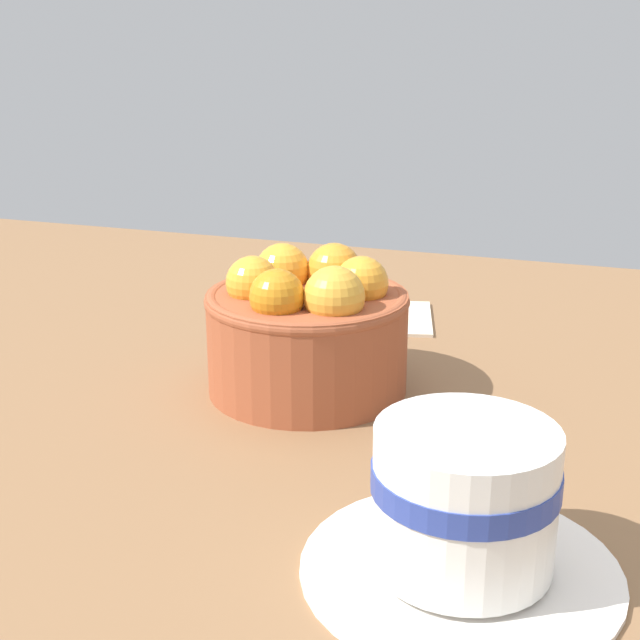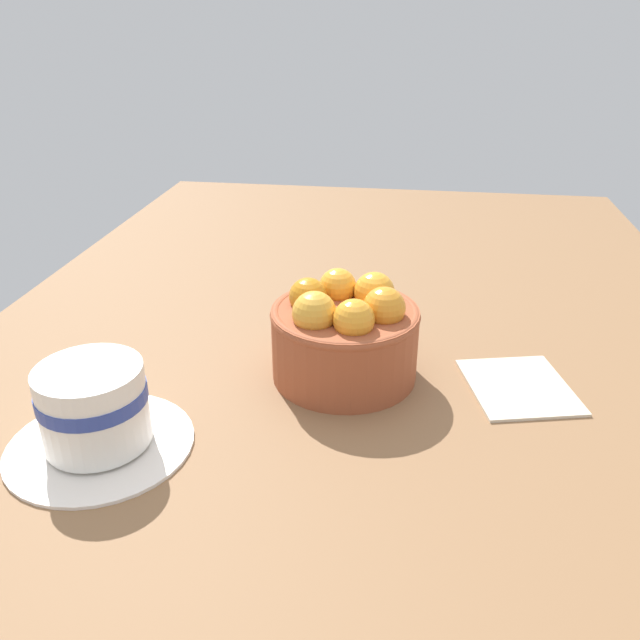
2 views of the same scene
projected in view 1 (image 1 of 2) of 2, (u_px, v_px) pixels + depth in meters
ground_plane at (308, 421)px, 63.02cm from camera, size 142.41×83.04×4.93cm
terracotta_bowl at (308, 327)px, 60.79cm from camera, size 14.05×14.05×9.81cm
coffee_cup at (464, 509)px, 40.30cm from camera, size 15.09×15.09×7.34cm
folded_napkin at (366, 315)px, 77.15cm from camera, size 12.44×11.44×0.60cm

